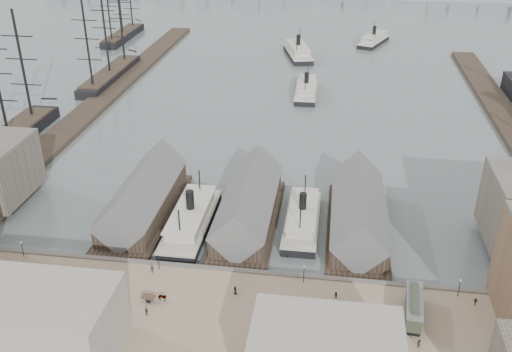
% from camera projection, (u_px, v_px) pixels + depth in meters
% --- Properties ---
extents(ground, '(900.00, 900.00, 0.00)m').
position_uv_depth(ground, '(236.00, 263.00, 123.62)').
color(ground, '#515E5D').
rests_on(ground, ground).
extents(quay, '(180.00, 30.00, 2.00)m').
position_uv_depth(quay, '(218.00, 322.00, 105.57)').
color(quay, '#8B765E').
rests_on(quay, ground).
extents(seawall, '(180.00, 1.20, 2.30)m').
position_uv_depth(seawall, '(232.00, 273.00, 118.52)').
color(seawall, '#59544C').
rests_on(seawall, ground).
extents(west_wharf, '(10.00, 220.00, 1.60)m').
position_uv_depth(west_wharf, '(108.00, 94.00, 219.79)').
color(west_wharf, '#2D231C').
rests_on(west_wharf, ground).
extents(east_wharf, '(10.00, 180.00, 1.60)m').
position_uv_depth(east_wharf, '(509.00, 124.00, 192.52)').
color(east_wharf, '#2D231C').
rests_on(east_wharf, ground).
extents(ferry_shed_west, '(14.00, 42.00, 12.60)m').
position_uv_depth(ferry_shed_west, '(144.00, 198.00, 139.62)').
color(ferry_shed_west, '#2D231C').
rests_on(ferry_shed_west, ground).
extents(ferry_shed_center, '(14.00, 42.00, 12.60)m').
position_uv_depth(ferry_shed_center, '(248.00, 206.00, 136.33)').
color(ferry_shed_center, '#2D231C').
rests_on(ferry_shed_center, ground).
extents(ferry_shed_east, '(14.00, 42.00, 12.60)m').
position_uv_depth(ferry_shed_east, '(358.00, 214.00, 133.04)').
color(ferry_shed_east, '#2D231C').
rests_on(ferry_shed_east, ground).
extents(street_bldg_west, '(30.00, 16.00, 12.00)m').
position_uv_depth(street_bldg_west, '(27.00, 321.00, 95.60)').
color(street_bldg_west, gray).
rests_on(street_bldg_west, quay).
extents(lamp_post_far_w, '(0.44, 0.44, 3.92)m').
position_uv_depth(lamp_post_far_w, '(22.00, 247.00, 120.99)').
color(lamp_post_far_w, black).
rests_on(lamp_post_far_w, quay).
extents(lamp_post_near_w, '(0.44, 0.44, 3.92)m').
position_uv_depth(lamp_post_near_w, '(158.00, 258.00, 117.20)').
color(lamp_post_near_w, black).
rests_on(lamp_post_near_w, quay).
extents(lamp_post_near_e, '(0.44, 0.44, 3.92)m').
position_uv_depth(lamp_post_near_e, '(304.00, 271.00, 113.40)').
color(lamp_post_near_e, black).
rests_on(lamp_post_near_e, quay).
extents(lamp_post_far_e, '(0.44, 0.44, 3.92)m').
position_uv_depth(lamp_post_far_e, '(460.00, 284.00, 109.61)').
color(lamp_post_far_e, black).
rests_on(lamp_post_far_e, quay).
extents(ferry_docked_west, '(8.98, 29.92, 10.69)m').
position_uv_depth(ferry_docked_west, '(191.00, 219.00, 135.00)').
color(ferry_docked_west, black).
rests_on(ferry_docked_west, ground).
extents(ferry_docked_east, '(7.99, 26.63, 9.51)m').
position_uv_depth(ferry_docked_east, '(302.00, 218.00, 135.96)').
color(ferry_docked_east, black).
rests_on(ferry_docked_east, ground).
extents(ferry_open_near, '(8.57, 27.02, 9.60)m').
position_uv_depth(ferry_open_near, '(306.00, 89.00, 220.27)').
color(ferry_open_near, black).
rests_on(ferry_open_near, ground).
extents(ferry_open_mid, '(16.94, 32.34, 11.07)m').
position_uv_depth(ferry_open_mid, '(298.00, 51.00, 268.31)').
color(ferry_open_mid, black).
rests_on(ferry_open_mid, ground).
extents(ferry_open_far, '(17.66, 28.28, 9.71)m').
position_uv_depth(ferry_open_far, '(374.00, 40.00, 289.76)').
color(ferry_open_far, black).
rests_on(ferry_open_far, ground).
extents(sailing_ship_mid, '(8.84, 51.08, 36.35)m').
position_uv_depth(sailing_ship_mid, '(110.00, 74.00, 236.73)').
color(sailing_ship_mid, black).
rests_on(sailing_ship_mid, ground).
extents(sailing_ship_far, '(8.11, 45.06, 33.35)m').
position_uv_depth(sailing_ship_far, '(123.00, 34.00, 299.30)').
color(sailing_ship_far, black).
rests_on(sailing_ship_far, ground).
extents(tram, '(4.00, 11.59, 4.04)m').
position_uv_depth(tram, '(414.00, 308.00, 104.55)').
color(tram, black).
rests_on(tram, quay).
extents(horse_cart_left, '(4.47, 3.80, 1.47)m').
position_uv_depth(horse_cart_left, '(25.00, 280.00, 114.06)').
color(horse_cart_left, black).
rests_on(horse_cart_left, quay).
extents(horse_cart_center, '(4.97, 1.83, 1.62)m').
position_uv_depth(horse_cart_center, '(158.00, 298.00, 109.05)').
color(horse_cart_center, black).
rests_on(horse_cart_center, quay).
extents(horse_cart_right, '(4.88, 3.38, 1.72)m').
position_uv_depth(horse_cart_right, '(281.00, 320.00, 103.43)').
color(horse_cart_right, black).
rests_on(horse_cart_right, quay).
extents(pedestrian_2, '(1.22, 1.12, 1.65)m').
position_uv_depth(pedestrian_2, '(152.00, 270.00, 116.88)').
color(pedestrian_2, black).
rests_on(pedestrian_2, quay).
extents(pedestrian_3, '(1.00, 0.70, 1.57)m').
position_uv_depth(pedestrian_3, '(147.00, 311.00, 105.59)').
color(pedestrian_3, black).
rests_on(pedestrian_3, quay).
extents(pedestrian_4, '(1.01, 1.02, 1.77)m').
position_uv_depth(pedestrian_4, '(235.00, 290.00, 110.94)').
color(pedestrian_4, black).
rests_on(pedestrian_4, quay).
extents(pedestrian_5, '(0.51, 0.65, 1.66)m').
position_uv_depth(pedestrian_5, '(281.00, 336.00, 99.91)').
color(pedestrian_5, black).
rests_on(pedestrian_5, quay).
extents(pedestrian_6, '(0.90, 0.96, 1.57)m').
position_uv_depth(pedestrian_6, '(336.00, 295.00, 109.73)').
color(pedestrian_6, black).
rests_on(pedestrian_6, quay).
extents(pedestrian_7, '(1.18, 1.27, 1.72)m').
position_uv_depth(pedestrian_7, '(419.00, 344.00, 98.10)').
color(pedestrian_7, black).
rests_on(pedestrian_7, quay).
extents(pedestrian_8, '(1.01, 0.70, 1.59)m').
position_uv_depth(pedestrian_8, '(475.00, 301.00, 108.16)').
color(pedestrian_8, black).
rests_on(pedestrian_8, quay).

